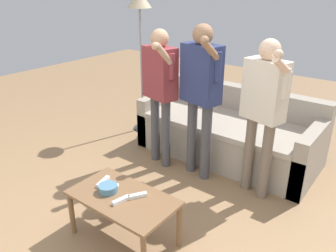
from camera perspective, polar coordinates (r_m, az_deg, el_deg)
The scene contains 12 objects.
ground_plane at distance 3.16m, azimuth -3.12°, elevation -16.25°, with size 12.00×12.00×0.00m, color #93704C.
couch at distance 4.23m, azimuth 10.27°, elevation -1.12°, with size 2.12×0.97×0.79m.
coffee_table at distance 2.82m, azimuth -7.57°, elevation -12.65°, with size 0.88×0.49×0.42m.
snack_bowl at distance 2.84m, azimuth -10.05°, elevation -10.27°, with size 0.16×0.16×0.06m, color teal.
game_remote_nunchuk at distance 2.87m, azimuth -8.97°, elevation -10.01°, with size 0.06×0.09×0.05m.
floor_lamp at distance 4.61m, azimuth -4.78°, elevation 18.51°, with size 0.31×0.31×1.91m.
player_left at distance 3.72m, azimuth -1.38°, elevation 7.21°, with size 0.45×0.42×1.56m.
player_center at distance 3.47m, azimuth 5.53°, elevation 6.78°, with size 0.47×0.42×1.64m.
player_right at distance 3.24m, azimuth 15.77°, elevation 3.87°, with size 0.45×0.40×1.56m.
game_remote_wand_near at distance 2.96m, azimuth -10.83°, elevation -9.18°, with size 0.08×0.16×0.03m.
game_remote_wand_far at distance 2.75m, azimuth -5.13°, elevation -11.57°, with size 0.11×0.15×0.03m.
game_remote_wand_spare at distance 2.72m, azimuth -7.91°, elevation -12.27°, with size 0.07×0.15×0.03m.
Camera 1 is at (1.61, -1.83, 2.01)m, focal length 36.24 mm.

